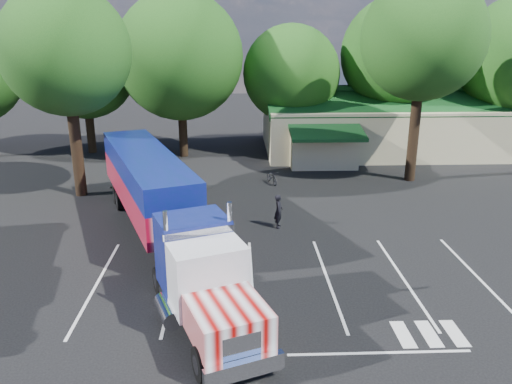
{
  "coord_description": "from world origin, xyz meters",
  "views": [
    {
      "loc": [
        -0.52,
        -24.61,
        9.94
      ],
      "look_at": [
        0.41,
        -0.05,
        2.0
      ],
      "focal_mm": 35.0,
      "sensor_mm": 36.0,
      "label": 1
    }
  ],
  "objects_px": {
    "woman": "(279,211)",
    "bicycle": "(272,177)",
    "semi_truck": "(158,199)",
    "silver_sedan": "(383,153)"
  },
  "relations": [
    {
      "from": "bicycle",
      "to": "semi_truck",
      "type": "bearing_deg",
      "value": -139.45
    },
    {
      "from": "woman",
      "to": "bicycle",
      "type": "bearing_deg",
      "value": 7.76
    },
    {
      "from": "woman",
      "to": "bicycle",
      "type": "distance_m",
      "value": 8.02
    },
    {
      "from": "bicycle",
      "to": "silver_sedan",
      "type": "relative_size",
      "value": 0.41
    },
    {
      "from": "bicycle",
      "to": "silver_sedan",
      "type": "bearing_deg",
      "value": 14.04
    },
    {
      "from": "bicycle",
      "to": "silver_sedan",
      "type": "distance_m",
      "value": 11.05
    },
    {
      "from": "woman",
      "to": "silver_sedan",
      "type": "distance_m",
      "value": 16.87
    },
    {
      "from": "bicycle",
      "to": "silver_sedan",
      "type": "xyz_separation_m",
      "value": [
        9.32,
        5.93,
        0.23
      ]
    },
    {
      "from": "semi_truck",
      "to": "woman",
      "type": "bearing_deg",
      "value": -0.66
    },
    {
      "from": "woman",
      "to": "bicycle",
      "type": "relative_size",
      "value": 1.07
    }
  ]
}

